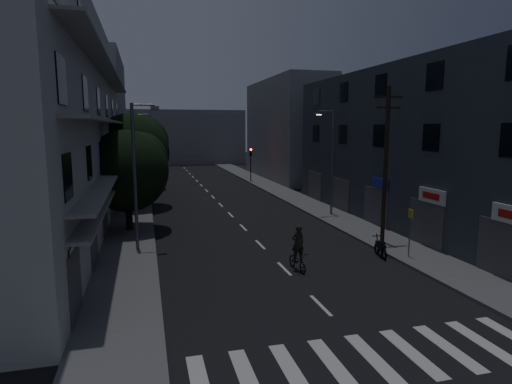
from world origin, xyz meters
name	(u,v)px	position (x,y,z in m)	size (l,w,h in m)	color
ground	(220,204)	(0.00, 25.00, 0.00)	(160.00, 160.00, 0.00)	black
sidewalk_left	(134,207)	(-7.50, 25.00, 0.07)	(3.00, 90.00, 0.15)	#565659
sidewalk_right	(298,200)	(7.50, 25.00, 0.07)	(3.00, 90.00, 0.15)	#565659
crosswalk	(374,359)	(0.00, -2.00, 0.00)	(10.90, 3.00, 0.01)	beige
lane_markings	(210,194)	(0.00, 31.25, 0.01)	(0.15, 60.50, 0.01)	beige
building_left	(56,125)	(-11.98, 18.00, 6.99)	(7.00, 36.00, 14.00)	#ADADA8
building_right	(413,147)	(11.99, 14.00, 5.50)	(6.19, 28.00, 11.00)	#2B313A
building_far_left	(100,119)	(-12.00, 48.00, 8.00)	(6.00, 20.00, 16.00)	slate
building_far_right	(286,130)	(12.00, 42.00, 6.50)	(6.00, 20.00, 13.00)	slate
building_far_end	(179,137)	(0.00, 70.00, 5.00)	(24.00, 8.00, 10.00)	slate
tree_near	(128,168)	(-7.50, 16.27, 4.26)	(5.33, 5.33, 6.57)	black
tree_mid	(132,149)	(-7.45, 24.90, 5.07)	(6.40, 6.40, 7.87)	black
tree_far	(137,147)	(-7.18, 36.00, 4.74)	(5.92, 5.92, 7.32)	black
traffic_signal_far_right	(251,158)	(6.34, 38.94, 3.10)	(0.28, 0.37, 4.10)	black
traffic_signal_far_left	(144,159)	(-6.49, 40.44, 3.10)	(0.28, 0.37, 4.10)	black
street_lamp_left_near	(137,169)	(-6.87, 11.49, 4.60)	(1.51, 0.25, 8.00)	slate
street_lamp_right	(331,157)	(7.44, 17.66, 4.60)	(1.51, 0.25, 8.00)	#5C5E64
street_lamp_left_far	(139,151)	(-6.94, 29.84, 4.60)	(1.51, 0.25, 8.00)	#5B5C62
utility_pole	(386,162)	(6.96, 9.19, 4.87)	(1.80, 0.24, 9.00)	black
bus_stop_sign	(410,224)	(6.77, 6.29, 1.89)	(0.06, 0.35, 2.52)	#595B60
motorcycle	(380,248)	(5.62, 7.12, 0.45)	(0.60, 1.76, 1.14)	black
cyclist	(298,255)	(0.56, 6.14, 0.76)	(0.79, 1.82, 2.24)	black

